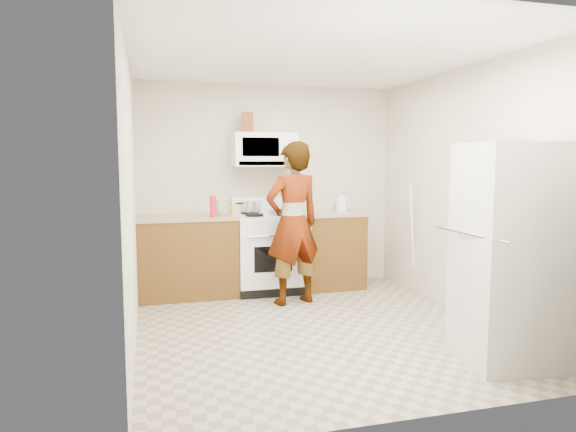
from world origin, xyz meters
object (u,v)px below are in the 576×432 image
object	(u,v)px
gas_range	(267,251)
saucepan	(251,206)
person	(293,224)
microwave	(264,150)
kettle	(342,204)
fridge	(510,254)

from	to	relation	value
gas_range	saucepan	distance (m)	0.58
saucepan	person	bearing A→B (deg)	-68.18
microwave	kettle	bearing A→B (deg)	0.05
person	fridge	xyz separation A→B (m)	(1.16, -2.03, -0.04)
fridge	kettle	distance (m)	2.80
kettle	saucepan	size ratio (longest dim) A/B	0.76
microwave	person	world-z (taller)	microwave
kettle	saucepan	bearing A→B (deg)	-167.64
kettle	person	bearing A→B (deg)	-125.21
microwave	saucepan	distance (m)	0.70
person	fridge	size ratio (longest dim) A/B	1.04
fridge	gas_range	bearing A→B (deg)	124.58
kettle	saucepan	xyz separation A→B (m)	(-1.16, 0.03, -0.01)
gas_range	person	world-z (taller)	person
microwave	fridge	world-z (taller)	microwave
fridge	kettle	world-z (taller)	fridge
saucepan	microwave	bearing A→B (deg)	-12.39
person	saucepan	bearing A→B (deg)	-82.44
person	kettle	bearing A→B (deg)	-153.47
microwave	person	size ratio (longest dim) A/B	0.43
gas_range	kettle	bearing A→B (deg)	7.28
microwave	fridge	size ratio (longest dim) A/B	0.45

